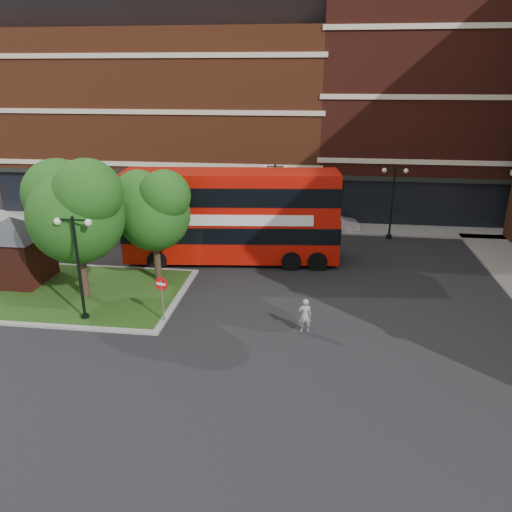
# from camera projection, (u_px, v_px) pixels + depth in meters

# --- Properties ---
(ground) EXTENTS (120.00, 120.00, 0.00)m
(ground) POSITION_uv_depth(u_px,v_px,m) (200.00, 329.00, 22.34)
(ground) COLOR black
(ground) RESTS_ON ground
(pavement_far) EXTENTS (44.00, 3.00, 0.12)m
(pavement_far) POSITION_uv_depth(u_px,v_px,m) (250.00, 225.00, 37.70)
(pavement_far) COLOR slate
(pavement_far) RESTS_ON ground
(terrace_far_left) EXTENTS (26.00, 12.00, 14.00)m
(terrace_far_left) POSITION_uv_depth(u_px,v_px,m) (171.00, 120.00, 43.25)
(terrace_far_left) COLOR brown
(terrace_far_left) RESTS_ON ground
(terrace_far_right) EXTENTS (18.00, 12.00, 16.00)m
(terrace_far_right) POSITION_uv_depth(u_px,v_px,m) (434.00, 111.00, 40.31)
(terrace_far_right) COLOR #471911
(terrace_far_right) RESTS_ON ground
(traffic_island) EXTENTS (12.60, 7.60, 0.15)m
(traffic_island) POSITION_uv_depth(u_px,v_px,m) (64.00, 292.00, 26.06)
(traffic_island) COLOR gray
(traffic_island) RESTS_ON ground
(kiosk) EXTENTS (6.51, 6.51, 3.60)m
(kiosk) POSITION_uv_depth(u_px,v_px,m) (14.00, 243.00, 26.58)
(kiosk) COLOR #471911
(kiosk) RESTS_ON traffic_island
(tree_island_west) EXTENTS (5.40, 4.71, 7.21)m
(tree_island_west) POSITION_uv_depth(u_px,v_px,m) (74.00, 207.00, 23.88)
(tree_island_west) COLOR #2D2116
(tree_island_west) RESTS_ON ground
(tree_island_east) EXTENTS (4.46, 3.90, 6.29)m
(tree_island_east) POSITION_uv_depth(u_px,v_px,m) (152.00, 207.00, 26.03)
(tree_island_east) COLOR #2D2116
(tree_island_east) RESTS_ON ground
(lamp_island) EXTENTS (1.72, 0.36, 5.00)m
(lamp_island) POSITION_uv_depth(u_px,v_px,m) (78.00, 264.00, 22.21)
(lamp_island) COLOR black
(lamp_island) RESTS_ON ground
(lamp_far_left) EXTENTS (1.72, 0.36, 5.00)m
(lamp_far_left) POSITION_uv_depth(u_px,v_px,m) (275.00, 196.00, 34.65)
(lamp_far_left) COLOR black
(lamp_far_left) RESTS_ON ground
(lamp_far_right) EXTENTS (1.72, 0.36, 5.00)m
(lamp_far_right) POSITION_uv_depth(u_px,v_px,m) (392.00, 199.00, 33.70)
(lamp_far_right) COLOR black
(lamp_far_right) RESTS_ON ground
(bus) EXTENTS (12.88, 4.19, 4.83)m
(bus) POSITION_uv_depth(u_px,v_px,m) (231.00, 211.00, 29.50)
(bus) COLOR #AB1006
(bus) RESTS_ON ground
(woman) EXTENTS (0.62, 0.45, 1.59)m
(woman) POSITION_uv_depth(u_px,v_px,m) (305.00, 316.00, 21.89)
(woman) COLOR gray
(woman) RESTS_ON ground
(car_silver) EXTENTS (4.76, 2.43, 1.55)m
(car_silver) POSITION_uv_depth(u_px,v_px,m) (230.00, 222.00, 35.73)
(car_silver) COLOR #B4B6BB
(car_silver) RESTS_ON ground
(car_white) EXTENTS (3.86, 1.73, 1.23)m
(car_white) POSITION_uv_depth(u_px,v_px,m) (333.00, 223.00, 36.26)
(car_white) COLOR white
(car_white) RESTS_ON ground
(no_entry_sign) EXTENTS (0.62, 0.18, 2.26)m
(no_entry_sign) POSITION_uv_depth(u_px,v_px,m) (162.00, 291.00, 22.40)
(no_entry_sign) COLOR slate
(no_entry_sign) RESTS_ON ground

